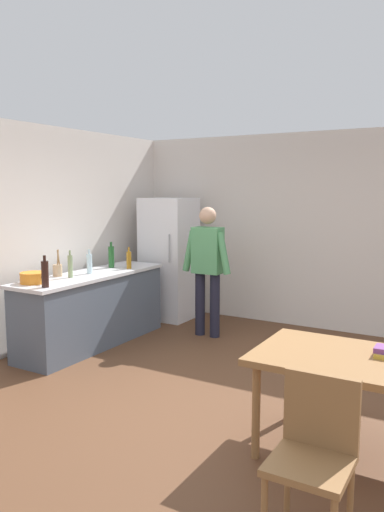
{
  "coord_description": "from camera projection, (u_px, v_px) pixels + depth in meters",
  "views": [
    {
      "loc": [
        2.11,
        -3.8,
        1.92
      ],
      "look_at": [
        -0.83,
        1.25,
        1.14
      ],
      "focal_mm": 35.05,
      "sensor_mm": 36.0,
      "label": 1
    }
  ],
  "objects": [
    {
      "name": "wall_back",
      "position": [
        307.0,
        231.0,
        6.95
      ],
      "size": [
        6.4,
        0.12,
        2.7
      ],
      "primitive_type": "cube",
      "color": "silver",
      "rests_on": "ground_plane"
    },
    {
      "name": "wall_left",
      "position": [
        17.0,
        239.0,
        5.85
      ],
      "size": [
        0.12,
        5.6,
        2.7
      ],
      "primitive_type": "cube",
      "color": "silver",
      "rests_on": "ground_plane"
    },
    {
      "name": "ground_plane",
      "position": [
        202.0,
        401.0,
        4.56
      ],
      "size": [
        14.0,
        14.0,
        0.0
      ],
      "primitive_type": "plane",
      "color": "brown"
    },
    {
      "name": "chair",
      "position": [
        314.0,
        447.0,
        2.7
      ],
      "size": [
        0.42,
        0.42,
        0.91
      ],
      "rotation": [
        0.0,
        0.0,
        -0.19
      ],
      "color": "olive",
      "rests_on": "ground_plane"
    },
    {
      "name": "bottle_wine_green",
      "position": [
        111.0,
        257.0,
        6.56
      ],
      "size": [
        0.08,
        0.08,
        0.34
      ],
      "color": "#1E5123",
      "rests_on": "kitchen_counter"
    },
    {
      "name": "refrigerator",
      "position": [
        169.0,
        259.0,
        7.44
      ],
      "size": [
        0.7,
        0.67,
        1.8
      ],
      "color": "white",
      "rests_on": "ground_plane"
    },
    {
      "name": "bottle_water_clear",
      "position": [
        89.0,
        263.0,
        6.09
      ],
      "size": [
        0.07,
        0.07,
        0.3
      ],
      "color": "silver",
      "rests_on": "kitchen_counter"
    },
    {
      "name": "dining_table",
      "position": [
        355.0,
        368.0,
        3.52
      ],
      "size": [
        1.4,
        0.9,
        0.75
      ],
      "color": "olive",
      "rests_on": "ground_plane"
    },
    {
      "name": "cooking_pot",
      "position": [
        33.0,
        278.0,
        5.47
      ],
      "size": [
        0.4,
        0.28,
        0.12
      ],
      "color": "orange",
      "rests_on": "kitchen_counter"
    },
    {
      "name": "bottle_wine_dark",
      "position": [
        45.0,
        274.0,
        5.22
      ],
      "size": [
        0.08,
        0.08,
        0.34
      ],
      "color": "black",
      "rests_on": "kitchen_counter"
    },
    {
      "name": "person",
      "position": [
        207.0,
        263.0,
        6.49
      ],
      "size": [
        0.7,
        0.22,
        1.7
      ],
      "color": "#1E1E2D",
      "rests_on": "ground_plane"
    },
    {
      "name": "utensil_jar",
      "position": [
        58.0,
        270.0,
        5.91
      ],
      "size": [
        0.11,
        0.11,
        0.32
      ],
      "color": "tan",
      "rests_on": "kitchen_counter"
    },
    {
      "name": "kitchen_counter",
      "position": [
        93.0,
        309.0,
        6.18
      ],
      "size": [
        0.64,
        2.2,
        0.9
      ],
      "color": "#4C5666",
      "rests_on": "ground_plane"
    },
    {
      "name": "bottle_vinegar_tall",
      "position": [
        70.0,
        266.0,
        5.82
      ],
      "size": [
        0.06,
        0.06,
        0.32
      ],
      "color": "gray",
      "rests_on": "kitchen_counter"
    },
    {
      "name": "bottle_oil_amber",
      "position": [
        129.0,
        260.0,
        6.48
      ],
      "size": [
        0.06,
        0.06,
        0.28
      ],
      "color": "#996619",
      "rests_on": "kitchen_counter"
    }
  ]
}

